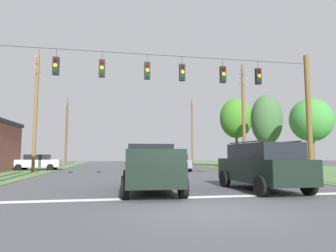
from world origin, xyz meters
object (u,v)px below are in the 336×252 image
object	(u,v)px
utility_pole_far_left	(66,133)
distant_car_oncoming	(37,162)
pickup_truck	(150,168)
utility_pole_far_right	(192,132)
tree_roadside_left	(311,120)
tree_roadside_right	(267,120)
tree_roadside_far_right	(236,118)
distant_car_far_parked	(177,162)
utility_pole_mid_left	(36,110)
overhead_signal_span	(164,102)
utility_pole_mid_right	(244,117)
distant_car_crossing_white	(251,164)
suv_black	(262,165)

from	to	relation	value
utility_pole_far_left	distant_car_oncoming	bearing A→B (deg)	-90.51
pickup_truck	utility_pole_far_right	xyz separation A→B (m)	(10.36, 32.07, 4.15)
tree_roadside_left	distant_car_oncoming	bearing A→B (deg)	158.81
tree_roadside_right	tree_roadside_far_right	size ratio (longest dim) A/B	0.90
distant_car_far_parked	utility_pole_mid_left	xyz separation A→B (m)	(-12.45, -0.09, 4.58)
overhead_signal_span	utility_pole_mid_right	size ratio (longest dim) A/B	1.77
overhead_signal_span	utility_pole_far_right	distance (m)	29.96
distant_car_crossing_white	tree_roadside_left	world-z (taller)	tree_roadside_left
tree_roadside_right	tree_roadside_far_right	world-z (taller)	tree_roadside_far_right
utility_pole_far_left	tree_roadside_left	size ratio (longest dim) A/B	1.63
distant_car_crossing_white	suv_black	bearing A→B (deg)	-113.76
distant_car_far_parked	tree_roadside_left	distance (m)	11.99
distant_car_oncoming	tree_roadside_far_right	distance (m)	21.92
distant_car_oncoming	utility_pole_mid_right	bearing A→B (deg)	-13.31
overhead_signal_span	utility_pole_mid_right	world-z (taller)	utility_pole_mid_right
overhead_signal_span	utility_pole_far_right	bearing A→B (deg)	72.13
distant_car_oncoming	utility_pole_mid_left	distance (m)	5.88
overhead_signal_span	tree_roadside_right	bearing A→B (deg)	40.73
overhead_signal_span	utility_pole_far_left	bearing A→B (deg)	108.90
tree_roadside_right	pickup_truck	bearing A→B (deg)	-133.35
distant_car_oncoming	utility_pole_far_left	xyz separation A→B (m)	(0.13, 14.79, 3.95)
pickup_truck	utility_pole_far_left	world-z (taller)	utility_pole_far_left
suv_black	utility_pole_far_right	distance (m)	33.33
pickup_truck	utility_pole_mid_left	bearing A→B (deg)	120.33
distant_car_far_parked	tree_roadside_right	distance (m)	9.73
distant_car_crossing_white	tree_roadside_left	distance (m)	6.15
utility_pole_mid_right	utility_pole_far_left	bearing A→B (deg)	134.76
utility_pole_far_right	utility_pole_mid_left	bearing A→B (deg)	-136.42
overhead_signal_span	tree_roadside_left	bearing A→B (deg)	22.43
tree_roadside_far_right	tree_roadside_left	distance (m)	10.88
overhead_signal_span	distant_car_oncoming	bearing A→B (deg)	125.16
distant_car_far_parked	overhead_signal_span	bearing A→B (deg)	-105.22
distant_car_crossing_white	tree_roadside_left	bearing A→B (deg)	-9.57
distant_car_far_parked	utility_pole_far_right	size ratio (longest dim) A/B	0.41
suv_black	tree_roadside_left	distance (m)	13.81
suv_black	tree_roadside_far_right	world-z (taller)	tree_roadside_far_right
distant_car_crossing_white	utility_pole_mid_left	size ratio (longest dim) A/B	0.41
utility_pole_mid_right	utility_pole_far_right	distance (m)	18.73
pickup_truck	utility_pole_mid_right	world-z (taller)	utility_pole_mid_right
pickup_truck	distant_car_far_parked	distance (m)	14.93
suv_black	distant_car_crossing_white	distance (m)	11.26
suv_black	utility_pole_far_left	distance (m)	36.06
distant_car_far_parked	utility_pole_far_left	distance (m)	22.79
utility_pole_mid_right	tree_roadside_far_right	bearing A→B (deg)	72.57
pickup_truck	utility_pole_mid_left	distance (m)	17.11
distant_car_crossing_white	utility_pole_mid_right	world-z (taller)	utility_pole_mid_right
utility_pole_mid_left	utility_pole_far_left	xyz separation A→B (m)	(-0.47, 18.44, -0.63)
utility_pole_far_right	tree_roadside_far_right	distance (m)	12.68
utility_pole_far_right	utility_pole_mid_left	world-z (taller)	utility_pole_mid_left
utility_pole_mid_left	distant_car_crossing_white	bearing A→B (deg)	-14.32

